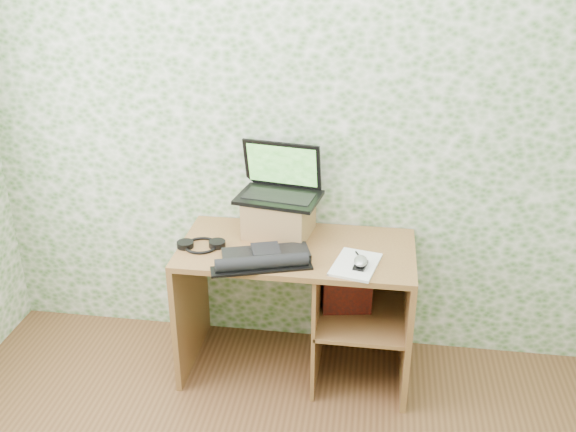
% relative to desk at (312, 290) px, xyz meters
% --- Properties ---
extents(wall_back, '(3.50, 0.00, 3.50)m').
position_rel_desk_xyz_m(wall_back, '(-0.08, 0.28, 0.82)').
color(wall_back, white).
rests_on(wall_back, ground).
extents(desk, '(1.20, 0.60, 0.75)m').
position_rel_desk_xyz_m(desk, '(0.00, 0.00, 0.00)').
color(desk, brown).
rests_on(desk, floor).
extents(riser, '(0.37, 0.33, 0.20)m').
position_rel_desk_xyz_m(riser, '(-0.19, 0.12, 0.37)').
color(riser, '#9B7245').
rests_on(riser, desk).
extents(laptop, '(0.46, 0.36, 0.28)m').
position_rel_desk_xyz_m(laptop, '(-0.19, 0.16, 0.53)').
color(laptop, black).
rests_on(laptop, riser).
extents(keyboard, '(0.49, 0.38, 0.07)m').
position_rel_desk_xyz_m(keyboard, '(-0.21, -0.21, 0.29)').
color(keyboard, black).
rests_on(keyboard, desk).
extents(headphones, '(0.25, 0.21, 0.03)m').
position_rel_desk_xyz_m(headphones, '(-0.56, -0.09, 0.28)').
color(headphones, black).
rests_on(headphones, desk).
extents(notepad, '(0.26, 0.32, 0.01)m').
position_rel_desk_xyz_m(notepad, '(0.23, -0.18, 0.28)').
color(notepad, silver).
rests_on(notepad, desk).
extents(mouse, '(0.09, 0.12, 0.04)m').
position_rel_desk_xyz_m(mouse, '(0.25, -0.20, 0.30)').
color(mouse, '#B1B1B4').
rests_on(mouse, notepad).
extents(pen, '(0.06, 0.14, 0.01)m').
position_rel_desk_xyz_m(pen, '(0.25, -0.13, 0.29)').
color(pen, black).
rests_on(pen, notepad).
extents(red_box, '(0.26, 0.12, 0.30)m').
position_rel_desk_xyz_m(red_box, '(0.19, -0.03, 0.06)').
color(red_box, maroon).
rests_on(red_box, desk).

